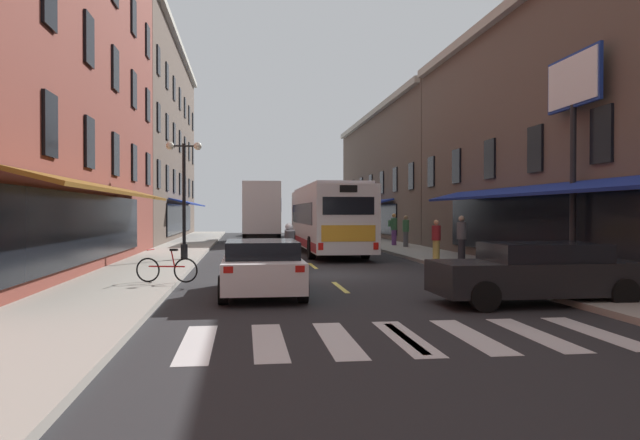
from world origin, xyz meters
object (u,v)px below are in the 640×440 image
street_lamp_twin (184,194)px  box_truck (262,212)px  pedestrian_near (394,228)px  billboard_sign (573,108)px  bicycle_near (167,269)px  sedan_far (262,266)px  sedan_near (261,227)px  pedestrian_mid (462,238)px  pedestrian_far (436,239)px  sedan_mid (537,272)px  transit_bus (327,218)px  motorcycle_rider (289,251)px  pedestrian_rear (406,231)px

street_lamp_twin → box_truck: bearing=77.3°
pedestrian_near → billboard_sign: bearing=-2.7°
bicycle_near → sedan_far: bearing=-33.9°
bicycle_near → sedan_near: bearing=84.4°
sedan_far → pedestrian_mid: size_ratio=2.53×
pedestrian_far → sedan_mid: bearing=139.0°
sedan_mid → pedestrian_mid: pedestrian_mid is taller
bicycle_near → street_lamp_twin: bearing=92.4°
billboard_sign → sedan_mid: bearing=-128.5°
pedestrian_near → sedan_mid: bearing=-12.2°
bicycle_near → pedestrian_near: bearing=58.0°
street_lamp_twin → billboard_sign: bearing=-33.8°
transit_bus → pedestrian_far: (3.54, -6.04, -0.79)m
sedan_near → sedan_mid: sedan_mid is taller
pedestrian_far → sedan_far: bearing=104.4°
motorcycle_rider → sedan_mid: bearing=-58.0°
billboard_sign → pedestrian_far: 7.96m
sedan_far → pedestrian_near: size_ratio=2.45×
bicycle_near → box_truck: bearing=82.3°
transit_bus → pedestrian_rear: bearing=29.4°
street_lamp_twin → transit_bus: bearing=34.6°
box_truck → sedan_far: box_truck is taller
box_truck → pedestrian_far: 18.79m
pedestrian_near → pedestrian_far: bearing=-11.5°
transit_bus → pedestrian_mid: bearing=-58.8°
pedestrian_far → pedestrian_rear: bearing=-42.2°
sedan_near → pedestrian_rear: 22.23m
pedestrian_near → sedan_near: bearing=-166.3°
box_truck → pedestrian_rear: (7.57, -8.93, -1.04)m
sedan_far → pedestrian_rear: 18.88m
sedan_far → pedestrian_mid: 10.74m
sedan_near → pedestrian_rear: pedestrian_rear is taller
sedan_near → motorcycle_rider: 32.40m
transit_bus → pedestrian_rear: size_ratio=7.01×
sedan_near → pedestrian_near: bearing=-69.9°
pedestrian_far → street_lamp_twin: bearing=46.6°
pedestrian_far → bicycle_near: bearing=89.6°
pedestrian_near → pedestrian_rear: bearing=1.2°
box_truck → motorcycle_rider: bearing=-89.1°
billboard_sign → pedestrian_mid: size_ratio=3.72×
billboard_sign → pedestrian_mid: (-1.31, 5.54, -4.06)m
pedestrian_mid → pedestrian_rear: (0.47, 9.65, -0.02)m
box_truck → street_lamp_twin: (-3.62, -16.06, 0.71)m
motorcycle_rider → pedestrian_near: bearing=61.8°
box_truck → pedestrian_near: box_truck is taller
sedan_near → sedan_far: 37.95m
transit_bus → sedan_near: bearing=96.2°
bicycle_near → motorcycle_rider: bearing=47.1°
bicycle_near → pedestrian_mid: size_ratio=0.95×
pedestrian_near → pedestrian_rear: (0.23, -1.74, -0.08)m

